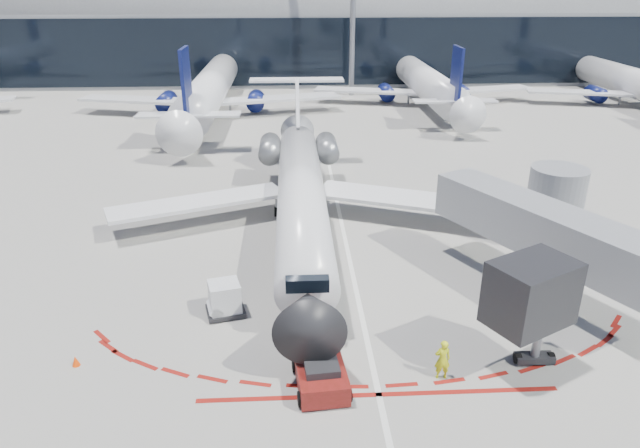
{
  "coord_description": "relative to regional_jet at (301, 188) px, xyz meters",
  "views": [
    {
      "loc": [
        -3.17,
        -28.82,
        14.84
      ],
      "look_at": [
        -1.65,
        0.38,
        2.03
      ],
      "focal_mm": 32.0,
      "sensor_mm": 36.0,
      "label": 1
    }
  ],
  "objects": [
    {
      "name": "regional_jet",
      "position": [
        0.0,
        0.0,
        0.0
      ],
      "size": [
        24.58,
        30.31,
        7.59
      ],
      "color": "silver",
      "rests_on": "ground"
    },
    {
      "name": "ground",
      "position": [
        2.62,
        -5.02,
        -2.53
      ],
      "size": [
        260.0,
        260.0,
        0.0
      ],
      "primitive_type": "plane",
      "color": "slate",
      "rests_on": "ground"
    },
    {
      "name": "bg_airliner_2",
      "position": [
        16.25,
        37.74,
        2.67
      ],
      "size": [
        32.2,
        34.1,
        10.42
      ],
      "primitive_type": null,
      "color": "silver",
      "rests_on": "ground"
    },
    {
      "name": "safety_cone_left",
      "position": [
        -9.63,
        -14.08,
        -2.31
      ],
      "size": [
        0.33,
        0.33,
        0.45
      ],
      "primitive_type": "cone",
      "color": "#FF4105",
      "rests_on": "ground"
    },
    {
      "name": "pushback_tug",
      "position": [
        0.42,
        -15.86,
        -1.99
      ],
      "size": [
        2.27,
        4.82,
        1.23
      ],
      "rotation": [
        0.0,
        0.0,
        0.1
      ],
      "color": "#56120C",
      "rests_on": "ground"
    },
    {
      "name": "apron_stop_bar",
      "position": [
        2.62,
        -16.52,
        -2.53
      ],
      "size": [
        14.0,
        0.25,
        0.01
      ],
      "primitive_type": "cube",
      "color": "maroon",
      "rests_on": "ground"
    },
    {
      "name": "bg_airliner_1",
      "position": [
        -9.72,
        32.83,
        3.13
      ],
      "size": [
        35.02,
        37.08,
        11.33
      ],
      "primitive_type": null,
      "color": "silver",
      "rests_on": "ground"
    },
    {
      "name": "uld_container",
      "position": [
        -3.83,
        -10.45,
        -1.72
      ],
      "size": [
        2.07,
        1.88,
        1.65
      ],
      "rotation": [
        0.0,
        0.0,
        0.25
      ],
      "color": "black",
      "rests_on": "ground"
    },
    {
      "name": "apron_centerline",
      "position": [
        2.62,
        -3.02,
        -2.53
      ],
      "size": [
        0.25,
        40.0,
        0.01
      ],
      "primitive_type": "cube",
      "color": "silver",
      "rests_on": "ground"
    },
    {
      "name": "ramp_worker",
      "position": [
        5.26,
        -15.63,
        -1.65
      ],
      "size": [
        0.65,
        0.44,
        1.76
      ],
      "primitive_type": "imported",
      "rotation": [
        0.0,
        0.0,
        3.17
      ],
      "color": "#CCD716",
      "rests_on": "ground"
    },
    {
      "name": "bg_airliner_3",
      "position": [
        42.13,
        35.7,
        2.48
      ],
      "size": [
        30.98,
        32.8,
        10.02
      ],
      "primitive_type": null,
      "color": "silver",
      "rests_on": "ground"
    },
    {
      "name": "jet_bridge",
      "position": [
        12.42,
        -8.03,
        0.47
      ],
      "size": [
        10.03,
        15.2,
        4.9
      ],
      "color": "gray",
      "rests_on": "ground"
    },
    {
      "name": "terminal_building",
      "position": [
        2.62,
        59.95,
        5.99
      ],
      "size": [
        150.0,
        24.15,
        24.0
      ],
      "color": "gray",
      "rests_on": "ground"
    }
  ]
}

